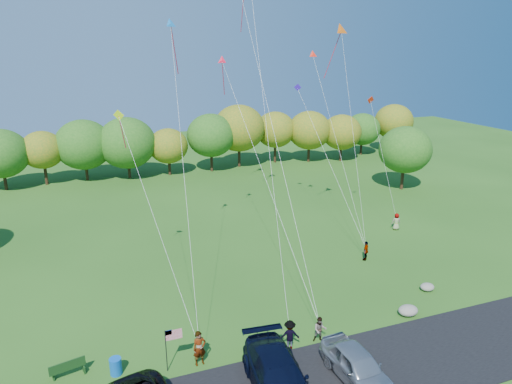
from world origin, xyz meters
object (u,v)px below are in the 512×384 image
(flyer_d, at_px, (366,251))
(trash_barrel, at_px, (116,366))
(flyer_c, at_px, (290,335))
(flyer_a, at_px, (199,348))
(flyer_e, at_px, (396,222))
(minivan_navy, at_px, (279,378))
(flyer_b, at_px, (320,329))
(park_bench, at_px, (68,368))
(minivan_silver, at_px, (358,366))

(flyer_d, bearing_deg, trash_barrel, -23.81)
(flyer_c, xyz_separation_m, trash_barrel, (-9.15, 1.17, -0.41))
(flyer_c, bearing_deg, flyer_a, 10.17)
(flyer_a, height_order, trash_barrel, flyer_a)
(trash_barrel, bearing_deg, flyer_c, -7.26)
(flyer_a, xyz_separation_m, trash_barrel, (-4.19, 0.74, -0.52))
(flyer_c, xyz_separation_m, flyer_e, (16.33, 12.48, -0.08))
(minivan_navy, xyz_separation_m, flyer_c, (1.96, 3.06, -0.11))
(flyer_b, distance_m, park_bench, 13.41)
(minivan_silver, xyz_separation_m, flyer_d, (8.09, 11.58, -0.09))
(flyer_c, relative_size, trash_barrel, 1.90)
(minivan_silver, relative_size, park_bench, 2.77)
(minivan_navy, bearing_deg, flyer_d, 47.86)
(flyer_b, bearing_deg, flyer_a, -162.98)
(flyer_b, bearing_deg, flyer_d, 64.73)
(flyer_a, height_order, park_bench, flyer_a)
(minivan_silver, distance_m, flyer_c, 4.11)
(flyer_b, height_order, flyer_c, flyer_c)
(minivan_navy, height_order, park_bench, minivan_navy)
(minivan_silver, distance_m, flyer_d, 14.12)
(minivan_silver, xyz_separation_m, flyer_b, (-0.21, 3.54, -0.12))
(flyer_d, bearing_deg, park_bench, -27.22)
(flyer_b, height_order, park_bench, flyer_b)
(minivan_navy, xyz_separation_m, flyer_b, (3.83, 3.05, -0.20))
(flyer_c, bearing_deg, trash_barrel, 7.82)
(flyer_e, height_order, park_bench, flyer_e)
(minivan_silver, xyz_separation_m, park_bench, (-13.50, 5.32, -0.36))
(flyer_c, relative_size, park_bench, 0.99)
(minivan_navy, relative_size, flyer_e, 4.00)
(minivan_silver, distance_m, flyer_e, 21.44)
(flyer_d, bearing_deg, flyer_e, 172.37)
(minivan_silver, bearing_deg, trash_barrel, 154.40)
(minivan_navy, relative_size, minivan_silver, 1.30)
(flyer_e, relative_size, park_bench, 0.90)
(flyer_a, bearing_deg, flyer_c, -12.35)
(flyer_a, bearing_deg, flyer_d, 19.27)
(minivan_navy, relative_size, trash_barrel, 6.88)
(minivan_navy, bearing_deg, flyer_b, 43.98)
(flyer_a, distance_m, park_bench, 6.62)
(minivan_navy, relative_size, park_bench, 3.60)
(minivan_navy, height_order, flyer_c, minivan_navy)
(flyer_e, bearing_deg, flyer_c, 54.45)
(minivan_silver, distance_m, trash_barrel, 12.18)
(minivan_silver, bearing_deg, minivan_navy, 170.34)
(flyer_e, relative_size, trash_barrel, 1.72)
(flyer_b, bearing_deg, minivan_navy, -120.79)
(minivan_navy, relative_size, flyer_c, 3.63)
(trash_barrel, bearing_deg, park_bench, 164.99)
(flyer_e, bearing_deg, trash_barrel, 41.01)
(park_bench, bearing_deg, flyer_b, -20.63)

